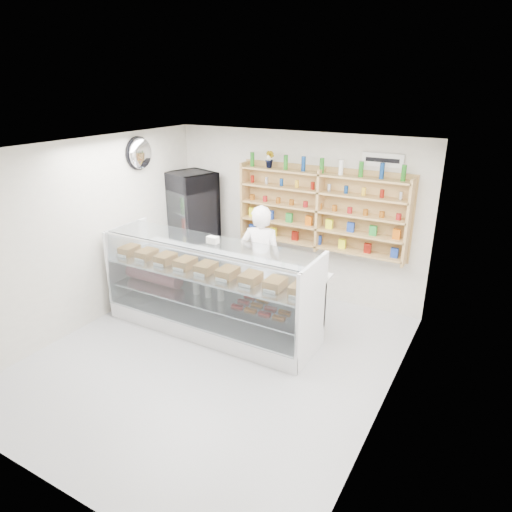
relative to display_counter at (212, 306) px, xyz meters
The scene contains 8 objects.
room 1.29m from the display_counter, 53.14° to the right, with size 5.00×5.00×5.00m.
display_counter is the anchor object (origin of this frame).
shop_worker 1.06m from the display_counter, 66.46° to the left, with size 0.66×0.43×1.80m, color white.
drinks_cooler 2.07m from the display_counter, 133.96° to the left, with size 0.92×0.91×2.03m.
wall_shelving 2.31m from the display_counter, 60.10° to the left, with size 2.84×0.28×1.33m.
potted_plant 2.59m from the display_counter, 87.92° to the left, with size 0.16×0.13×0.29m, color #1E6626.
security_mirror 2.73m from the display_counter, 161.63° to the left, with size 0.15×0.50×0.50m, color silver.
wall_sign 3.34m from the display_counter, 44.28° to the left, with size 0.62×0.03×0.20m, color white.
Camera 1 is at (3.12, -4.36, 3.53)m, focal length 32.00 mm.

